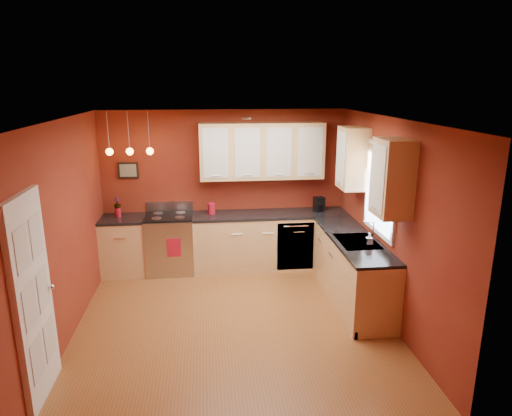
{
  "coord_description": "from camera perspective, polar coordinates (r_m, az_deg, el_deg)",
  "views": [
    {
      "loc": [
        -0.31,
        -5.34,
        3.0
      ],
      "look_at": [
        0.4,
        1.0,
        1.25
      ],
      "focal_mm": 32.0,
      "sensor_mm": 36.0,
      "label": 1
    }
  ],
  "objects": [
    {
      "name": "soap_pump",
      "position": [
        6.14,
        13.95,
        -3.87
      ],
      "size": [
        0.08,
        0.08,
        0.18
      ],
      "primitive_type": "imported",
      "rotation": [
        0.0,
        0.0,
        0.0
      ],
      "color": "white",
      "rests_on": "counter_right"
    },
    {
      "name": "wall_right",
      "position": [
        6.06,
        16.32,
        -1.62
      ],
      "size": [
        0.02,
        4.2,
        2.6
      ],
      "primitive_type": "cube",
      "color": "maroon",
      "rests_on": "floor"
    },
    {
      "name": "floor",
      "position": [
        6.13,
        -2.75,
        -14.01
      ],
      "size": [
        4.2,
        4.2,
        0.0
      ],
      "primitive_type": "plane",
      "color": "brown",
      "rests_on": "ground"
    },
    {
      "name": "base_cabinets_back_right",
      "position": [
        7.65,
        1.79,
        -4.17
      ],
      "size": [
        2.54,
        0.6,
        0.9
      ],
      "primitive_type": "cube",
      "color": "#DEAE77",
      "rests_on": "floor"
    },
    {
      "name": "flowers",
      "position": [
        7.58,
        -16.96,
        0.55
      ],
      "size": [
        0.13,
        0.13,
        0.19
      ],
      "primitive_type": "imported",
      "rotation": [
        0.0,
        0.0,
        0.25
      ],
      "color": "#A71224",
      "rests_on": "red_vase"
    },
    {
      "name": "counter_back_left",
      "position": [
        7.55,
        -16.36,
        -1.32
      ],
      "size": [
        0.7,
        0.62,
        0.04
      ],
      "primitive_type": "cube",
      "color": "black",
      "rests_on": "base_cabinets_back_left"
    },
    {
      "name": "pendant_lights",
      "position": [
        7.24,
        -15.5,
        6.89
      ],
      "size": [
        0.71,
        0.11,
        0.66
      ],
      "color": "gray",
      "rests_on": "ceiling"
    },
    {
      "name": "wall_picture",
      "position": [
        7.64,
        -15.68,
        4.56
      ],
      "size": [
        0.32,
        0.03,
        0.26
      ],
      "primitive_type": "cube",
      "color": "black",
      "rests_on": "wall_back"
    },
    {
      "name": "wall_back",
      "position": [
        7.63,
        -3.91,
        2.41
      ],
      "size": [
        4.0,
        0.02,
        2.6
      ],
      "primitive_type": "cube",
      "color": "maroon",
      "rests_on": "floor"
    },
    {
      "name": "red_canister",
      "position": [
        7.45,
        -5.57,
        -0.07
      ],
      "size": [
        0.12,
        0.12,
        0.19
      ],
      "color": "#A71224",
      "rests_on": "counter_back_right"
    },
    {
      "name": "dish_towel",
      "position": [
        7.26,
        -10.22,
        -4.91
      ],
      "size": [
        0.22,
        0.01,
        0.3
      ],
      "primitive_type": "cube",
      "color": "#A71224",
      "rests_on": "gas_range"
    },
    {
      "name": "wall_front",
      "position": [
        3.67,
        -0.8,
        -12.31
      ],
      "size": [
        4.0,
        0.02,
        2.6
      ],
      "primitive_type": "cube",
      "color": "maroon",
      "rests_on": "floor"
    },
    {
      "name": "ceiling",
      "position": [
        5.36,
        -3.11,
        11.0
      ],
      "size": [
        4.0,
        4.2,
        0.02
      ],
      "primitive_type": "cube",
      "color": "silver",
      "rests_on": "wall_back"
    },
    {
      "name": "counter_back_right",
      "position": [
        7.51,
        1.82,
        -0.79
      ],
      "size": [
        2.54,
        0.62,
        0.04
      ],
      "primitive_type": "cube",
      "color": "black",
      "rests_on": "base_cabinets_back_right"
    },
    {
      "name": "red_vase",
      "position": [
        7.61,
        -16.87,
        -0.51
      ],
      "size": [
        0.09,
        0.09,
        0.14
      ],
      "primitive_type": "cylinder",
      "color": "#A71224",
      "rests_on": "counter_back_left"
    },
    {
      "name": "gas_range",
      "position": [
        7.59,
        -10.67,
        -4.34
      ],
      "size": [
        0.76,
        0.64,
        1.11
      ],
      "color": "#B1B0B5",
      "rests_on": "floor"
    },
    {
      "name": "window",
      "position": [
        6.22,
        15.33,
        2.59
      ],
      "size": [
        0.06,
        1.02,
        1.22
      ],
      "color": "white",
      "rests_on": "wall_right"
    },
    {
      "name": "sink",
      "position": [
        6.34,
        12.54,
        -4.28
      ],
      "size": [
        0.5,
        0.7,
        0.33
      ],
      "color": "gray",
      "rests_on": "counter_right"
    },
    {
      "name": "coffee_maker",
      "position": [
        7.67,
        7.89,
        0.43
      ],
      "size": [
        0.19,
        0.19,
        0.24
      ],
      "rotation": [
        0.0,
        0.0,
        0.22
      ],
      "color": "black",
      "rests_on": "counter_back_right"
    },
    {
      "name": "counter_right",
      "position": [
        6.47,
        12.1,
        -3.8
      ],
      "size": [
        0.62,
        2.1,
        0.04
      ],
      "primitive_type": "cube",
      "color": "black",
      "rests_on": "base_cabinets_right"
    },
    {
      "name": "dishwasher_front",
      "position": [
        7.44,
        4.94,
        -4.79
      ],
      "size": [
        0.6,
        0.02,
        0.8
      ],
      "primitive_type": "cube",
      "color": "#B1B0B5",
      "rests_on": "base_cabinets_back_right"
    },
    {
      "name": "upper_cabinets_back",
      "position": [
        7.39,
        0.74,
        7.14
      ],
      "size": [
        2.0,
        0.35,
        0.9
      ],
      "primitive_type": "cube",
      "color": "#DEAE77",
      "rests_on": "wall_back"
    },
    {
      "name": "base_cabinets_back_left",
      "position": [
        7.7,
        -16.1,
        -4.67
      ],
      "size": [
        0.7,
        0.6,
        0.9
      ],
      "primitive_type": "cube",
      "color": "#DEAE77",
      "rests_on": "floor"
    },
    {
      "name": "upper_cabinets_right",
      "position": [
        6.14,
        14.11,
        5.0
      ],
      "size": [
        0.35,
        1.95,
        0.9
      ],
      "primitive_type": "cube",
      "color": "#DEAE77",
      "rests_on": "wall_right"
    },
    {
      "name": "base_cabinets_right",
      "position": [
        6.64,
        11.87,
        -7.64
      ],
      "size": [
        0.6,
        2.1,
        0.9
      ],
      "primitive_type": "cube",
      "color": "#DEAE77",
      "rests_on": "floor"
    },
    {
      "name": "door_left_wall",
      "position": [
        4.87,
        -26.07,
        -10.27
      ],
      "size": [
        0.12,
        0.82,
        2.05
      ],
      "color": "white",
      "rests_on": "floor"
    },
    {
      "name": "wall_left",
      "position": [
        5.85,
        -22.9,
        -2.84
      ],
      "size": [
        0.02,
        4.2,
        2.6
      ],
      "primitive_type": "cube",
      "color": "maroon",
      "rests_on": "floor"
    }
  ]
}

